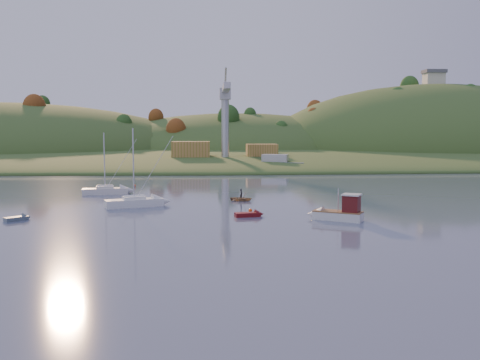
{
  "coord_description": "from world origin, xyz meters",
  "views": [
    {
      "loc": [
        -2.83,
        -34.38,
        10.81
      ],
      "look_at": [
        1.3,
        35.69,
        4.12
      ],
      "focal_mm": 40.0,
      "sensor_mm": 36.0,
      "label": 1
    }
  ],
  "objects": [
    {
      "name": "work_vessel",
      "position": [
        15.0,
        108.0,
        1.45
      ],
      "size": [
        16.84,
        10.19,
        4.08
      ],
      "rotation": [
        0.0,
        0.0,
        -0.31
      ],
      "color": "slate",
      "rests_on": "ground"
    },
    {
      "name": "hill_right",
      "position": [
        95.0,
        195.0,
        0.0
      ],
      "size": [
        150.0,
        130.0,
        60.0
      ],
      "primitive_type": "ellipsoid",
      "color": "#2B4D1F",
      "rests_on": "ground"
    },
    {
      "name": "shed_east",
      "position": [
        13.0,
        124.0,
        4.4
      ],
      "size": [
        9.0,
        7.0,
        4.0
      ],
      "primitive_type": "cube",
      "color": "olive",
      "rests_on": "wharf"
    },
    {
      "name": "red_tender",
      "position": [
        2.64,
        31.02,
        0.26
      ],
      "size": [
        3.84,
        1.96,
        1.25
      ],
      "rotation": [
        0.0,
        0.0,
        0.2
      ],
      "color": "#5F0D11",
      "rests_on": "ground"
    },
    {
      "name": "wharf",
      "position": [
        5.0,
        122.0,
        1.2
      ],
      "size": [
        42.0,
        16.0,
        2.4
      ],
      "primitive_type": "cube",
      "color": "slate",
      "rests_on": "ground"
    },
    {
      "name": "hill_left",
      "position": [
        -90.0,
        200.0,
        0.0
      ],
      "size": [
        170.0,
        140.0,
        44.0
      ],
      "primitive_type": "ellipsoid",
      "color": "#2B4D1F",
      "rests_on": "ground"
    },
    {
      "name": "fishing_boat",
      "position": [
        12.12,
        27.86,
        0.95
      ],
      "size": [
        6.9,
        5.14,
        4.3
      ],
      "rotation": [
        0.0,
        0.0,
        2.63
      ],
      "color": "silver",
      "rests_on": "ground"
    },
    {
      "name": "far_shore",
      "position": [
        0.0,
        230.0,
        0.0
      ],
      "size": [
        620.0,
        220.0,
        1.5
      ],
      "primitive_type": "cube",
      "color": "#2B4D1F",
      "rests_on": "ground"
    },
    {
      "name": "hillside_trees",
      "position": [
        0.0,
        185.0,
        0.0
      ],
      "size": [
        280.0,
        50.0,
        32.0
      ],
      "primitive_type": null,
      "color": "#1F491A",
      "rests_on": "ground"
    },
    {
      "name": "hilltop_house",
      "position": [
        95.0,
        195.0,
        33.4
      ],
      "size": [
        9.0,
        7.0,
        6.45
      ],
      "color": "beige",
      "rests_on": "hill_right"
    },
    {
      "name": "ground",
      "position": [
        0.0,
        0.0,
        0.0
      ],
      "size": [
        500.0,
        500.0,
        0.0
      ],
      "primitive_type": "plane",
      "color": "#364458",
      "rests_on": "ground"
    },
    {
      "name": "buoy_1",
      "position": [
        2.57,
        34.33,
        0.25
      ],
      "size": [
        0.5,
        0.5,
        0.5
      ],
      "primitive_type": "sphere",
      "color": "#F84C0D",
      "rests_on": "ground"
    },
    {
      "name": "sailboat_near",
      "position": [
        -13.25,
        40.3,
        0.72
      ],
      "size": [
        8.23,
        4.94,
        10.96
      ],
      "rotation": [
        0.0,
        0.0,
        0.35
      ],
      "color": "white",
      "rests_on": "ground"
    },
    {
      "name": "buoy_3",
      "position": [
        -16.76,
        66.34,
        0.25
      ],
      "size": [
        0.5,
        0.5,
        0.5
      ],
      "primitive_type": "sphere",
      "color": "#F84C0D",
      "rests_on": "ground"
    },
    {
      "name": "paddler",
      "position": [
        2.08,
        45.61,
        0.78
      ],
      "size": [
        0.51,
        0.65,
        1.56
      ],
      "primitive_type": "imported",
      "rotation": [
        0.0,
        0.0,
        1.3
      ],
      "color": "black",
      "rests_on": "ground"
    },
    {
      "name": "canoe",
      "position": [
        2.08,
        45.61,
        0.34
      ],
      "size": [
        3.82,
        3.17,
        0.68
      ],
      "primitive_type": "imported",
      "rotation": [
        0.0,
        0.0,
        1.3
      ],
      "color": "#9D7D56",
      "rests_on": "ground"
    },
    {
      "name": "hill_center",
      "position": [
        10.0,
        210.0,
        0.0
      ],
      "size": [
        140.0,
        120.0,
        36.0
      ],
      "primitive_type": "ellipsoid",
      "color": "#2B4D1F",
      "rests_on": "ground"
    },
    {
      "name": "shore_slope",
      "position": [
        0.0,
        165.0,
        0.0
      ],
      "size": [
        640.0,
        150.0,
        7.0
      ],
      "primitive_type": "ellipsoid",
      "color": "#2B4D1F",
      "rests_on": "ground"
    },
    {
      "name": "dock_crane",
      "position": [
        2.0,
        118.39,
        17.17
      ],
      "size": [
        3.2,
        28.0,
        20.3
      ],
      "color": "#B7B7BC",
      "rests_on": "wharf"
    },
    {
      "name": "grey_dinghy",
      "position": [
        -25.21,
        30.03,
        0.24
      ],
      "size": [
        3.07,
        2.91,
        1.15
      ],
      "rotation": [
        0.0,
        0.0,
        0.73
      ],
      "color": "slate",
      "rests_on": "ground"
    },
    {
      "name": "sailboat_far",
      "position": [
        -20.08,
        55.18,
        0.68
      ],
      "size": [
        7.66,
        3.56,
        10.23
      ],
      "rotation": [
        0.0,
        0.0,
        0.19
      ],
      "color": "silver",
      "rests_on": "ground"
    },
    {
      "name": "shed_west",
      "position": [
        -8.0,
        123.0,
        4.8
      ],
      "size": [
        11.0,
        8.0,
        4.8
      ],
      "primitive_type": "cube",
      "color": "olive",
      "rests_on": "wharf"
    }
  ]
}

